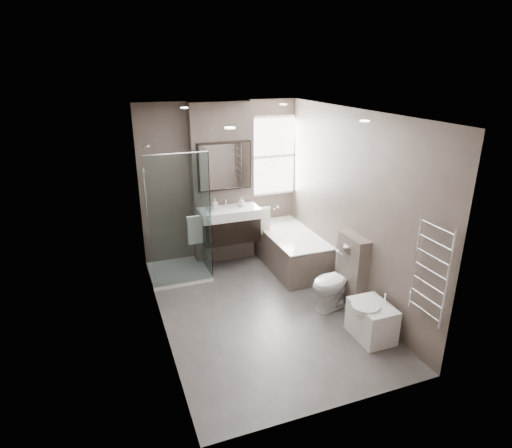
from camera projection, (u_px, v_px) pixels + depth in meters
name	position (u px, v px, depth m)	size (l,w,h in m)	color
room	(262.00, 219.00, 5.34)	(2.70, 3.90, 2.70)	#4D4947
vanity_pier	(222.00, 184.00, 6.90)	(1.00, 0.25, 2.60)	brown
vanity	(229.00, 224.00, 6.78)	(0.95, 0.47, 0.66)	black
mirror_cabinet	(225.00, 166.00, 6.64)	(0.86, 0.08, 0.76)	black
towel_left	(195.00, 230.00, 6.59)	(0.24, 0.06, 0.44)	silver
towel_right	(263.00, 221.00, 6.96)	(0.24, 0.06, 0.44)	silver
shower_enclosure	(184.00, 247.00, 6.56)	(0.90, 0.90, 2.00)	white
bathtub	(290.00, 248.00, 6.95)	(0.75, 1.60, 0.57)	brown
window	(272.00, 156.00, 7.15)	(0.98, 0.06, 1.33)	white
toilet	(335.00, 282.00, 5.76)	(0.41, 0.72, 0.74)	white
cistern_box	(351.00, 270.00, 5.79)	(0.19, 0.55, 1.00)	brown
bidet	(371.00, 320.00, 5.13)	(0.48, 0.55, 0.57)	white
towel_radiator	(431.00, 271.00, 4.41)	(0.03, 0.49, 1.10)	silver
soap_bottle_a	(215.00, 204.00, 6.60)	(0.08, 0.08, 0.18)	white
soap_bottle_b	(241.00, 202.00, 6.77)	(0.11, 0.11, 0.14)	white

